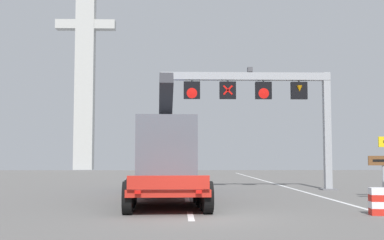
{
  "coord_description": "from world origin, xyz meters",
  "views": [
    {
      "loc": [
        -0.7,
        -15.92,
        1.92
      ],
      "look_at": [
        -0.0,
        9.12,
        3.79
      ],
      "focal_mm": 46.38,
      "sensor_mm": 36.0,
      "label": 1
    }
  ],
  "objects_px": {
    "heavy_haul_truck_red": "(164,155)",
    "tourist_info_sign_brown": "(383,166)",
    "overhead_lane_gantry": "(269,96)",
    "bridge_pylon_distant": "(85,50)"
  },
  "relations": [
    {
      "from": "heavy_haul_truck_red",
      "to": "tourist_info_sign_brown",
      "type": "relative_size",
      "value": 7.18
    },
    {
      "from": "overhead_lane_gantry",
      "to": "tourist_info_sign_brown",
      "type": "height_order",
      "value": "overhead_lane_gantry"
    },
    {
      "from": "heavy_haul_truck_red",
      "to": "bridge_pylon_distant",
      "type": "relative_size",
      "value": 0.4
    },
    {
      "from": "overhead_lane_gantry",
      "to": "tourist_info_sign_brown",
      "type": "relative_size",
      "value": 5.2
    },
    {
      "from": "overhead_lane_gantry",
      "to": "bridge_pylon_distant",
      "type": "height_order",
      "value": "bridge_pylon_distant"
    },
    {
      "from": "heavy_haul_truck_red",
      "to": "bridge_pylon_distant",
      "type": "xyz_separation_m",
      "value": [
        -13.49,
        50.73,
        16.18
      ]
    },
    {
      "from": "heavy_haul_truck_red",
      "to": "bridge_pylon_distant",
      "type": "distance_m",
      "value": 54.93
    },
    {
      "from": "overhead_lane_gantry",
      "to": "tourist_info_sign_brown",
      "type": "bearing_deg",
      "value": -48.72
    },
    {
      "from": "heavy_haul_truck_red",
      "to": "tourist_info_sign_brown",
      "type": "bearing_deg",
      "value": -2.63
    },
    {
      "from": "overhead_lane_gantry",
      "to": "bridge_pylon_distant",
      "type": "distance_m",
      "value": 51.59
    }
  ]
}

